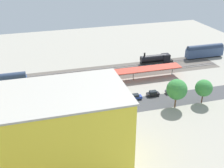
{
  "coord_description": "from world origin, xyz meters",
  "views": [
    {
      "loc": [
        17.65,
        76.48,
        45.03
      ],
      "look_at": [
        -5.34,
        0.21,
        5.88
      ],
      "focal_mm": 44.8,
      "sensor_mm": 36.0,
      "label": 1
    }
  ],
  "objects": [
    {
      "name": "locomotive",
      "position": [
        -33.09,
        -25.32,
        1.87
      ],
      "size": [
        14.56,
        3.15,
        5.22
      ],
      "color": "black",
      "rests_on": "ground"
    },
    {
      "name": "street_asphalt",
      "position": [
        0.0,
        5.06,
        0.0
      ],
      "size": [
        114.09,
        10.98,
        0.01
      ],
      "primitive_type": "cube",
      "rotation": [
        0.0,
        0.0,
        -0.02
      ],
      "color": "#424244",
      "rests_on": "ground"
    },
    {
      "name": "rail_bed",
      "position": [
        0.0,
        -21.9,
        0.0
      ],
      "size": [
        114.19,
        16.82,
        0.01
      ],
      "primitive_type": "cube",
      "rotation": [
        0.0,
        0.0,
        -0.02
      ],
      "color": "#5B544C",
      "rests_on": "ground"
    },
    {
      "name": "parked_car_3",
      "position": [
        -6.23,
        1.32,
        0.77
      ],
      "size": [
        4.39,
        1.87,
        1.7
      ],
      "color": "black",
      "rests_on": "ground"
    },
    {
      "name": "platform_canopy_near",
      "position": [
        -9.49,
        -12.62,
        3.86
      ],
      "size": [
        53.65,
        6.05,
        4.04
      ],
      "color": "#C63D2D",
      "rests_on": "ground"
    },
    {
      "name": "parked_car_1",
      "position": [
        -19.36,
        1.32,
        0.78
      ],
      "size": [
        4.29,
        2.01,
        1.78
      ],
      "color": "black",
      "rests_on": "ground"
    },
    {
      "name": "parked_car_5",
      "position": [
        6.97,
        1.74,
        0.77
      ],
      "size": [
        4.64,
        2.05,
        1.73
      ],
      "color": "black",
      "rests_on": "ground"
    },
    {
      "name": "parked_car_6",
      "position": [
        13.32,
        1.85,
        0.73
      ],
      "size": [
        4.38,
        2.1,
        1.65
      ],
      "color": "black",
      "rests_on": "ground"
    },
    {
      "name": "track_rails",
      "position": [
        0.0,
        -21.9,
        0.18
      ],
      "size": [
        113.94,
        10.38,
        0.12
      ],
      "color": "#9E9EA8",
      "rests_on": "ground"
    },
    {
      "name": "street_tree_1",
      "position": [
        -32.42,
        10.17,
        5.31
      ],
      "size": [
        5.41,
        5.41,
        8.03
      ],
      "color": "brown",
      "rests_on": "ground"
    },
    {
      "name": "street_tree_2",
      "position": [
        19.6,
        10.29,
        5.29
      ],
      "size": [
        4.49,
        4.49,
        7.57
      ],
      "color": "brown",
      "rests_on": "ground"
    },
    {
      "name": "parked_car_0",
      "position": [
        -26.43,
        1.29,
        0.8
      ],
      "size": [
        4.45,
        1.74,
        1.81
      ],
      "color": "black",
      "rests_on": "ground"
    },
    {
      "name": "box_truck_0",
      "position": [
        27.03,
        11.85,
        1.55
      ],
      "size": [
        9.45,
        2.97,
        3.11
      ],
      "color": "black",
      "rests_on": "ground"
    },
    {
      "name": "parked_car_4",
      "position": [
        -0.53,
        1.47,
        0.71
      ],
      "size": [
        4.61,
        2.1,
        1.6
      ],
      "color": "black",
      "rests_on": "ground"
    },
    {
      "name": "parked_car_2",
      "position": [
        -12.68,
        1.73,
        0.78
      ],
      "size": [
        4.78,
        2.14,
        1.76
      ],
      "color": "black",
      "rests_on": "ground"
    },
    {
      "name": "parked_car_7",
      "position": [
        19.85,
        1.23,
        0.72
      ],
      "size": [
        4.82,
        1.98,
        1.62
      ],
      "color": "black",
      "rests_on": "ground"
    },
    {
      "name": "street_tree_3",
      "position": [
        -22.91,
        10.09,
        6.19
      ],
      "size": [
        6.36,
        6.36,
        9.38
      ],
      "color": "brown",
      "rests_on": "ground"
    },
    {
      "name": "passenger_coach",
      "position": [
        -56.45,
        -25.32,
        3.22
      ],
      "size": [
        17.84,
        3.17,
        6.1
      ],
      "color": "black",
      "rests_on": "ground"
    },
    {
      "name": "traffic_light",
      "position": [
        9.98,
        0.52,
        4.23
      ],
      "size": [
        0.5,
        0.36,
        6.34
      ],
      "color": "#333333",
      "rests_on": "ground"
    },
    {
      "name": "construction_building",
      "position": [
        16.15,
        25.74,
        9.19
      ],
      "size": [
        32.77,
        17.73,
        18.38
      ],
      "primitive_type": "cube",
      "rotation": [
        0.0,
        0.0,
        -0.02
      ],
      "color": "yellow",
      "rests_on": "ground"
    },
    {
      "name": "freight_coach_far",
      "position": [
        28.82,
        -18.48,
        3.02
      ],
      "size": [
        16.49,
        3.2,
        5.75
      ],
      "color": "black",
      "rests_on": "ground"
    },
    {
      "name": "ground_plane",
      "position": [
        0.0,
        0.0,
        0.0
      ],
      "size": [
        182.32,
        182.32,
        0.0
      ],
      "primitive_type": "plane",
      "color": "#9E998C",
      "rests_on": "ground"
    },
    {
      "name": "construction_roof_slab",
      "position": [
        16.15,
        25.74,
        18.58
      ],
      "size": [
        33.38,
        18.34,
        0.4
      ],
      "primitive_type": "cube",
      "rotation": [
        0.0,
        0.0,
        -0.02
      ],
      "color": "#ADA89E",
      "rests_on": "construction_building"
    }
  ]
}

